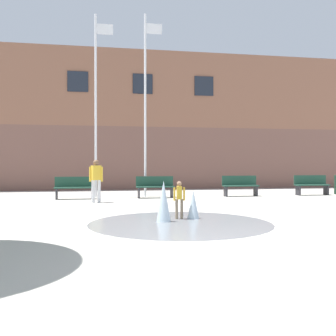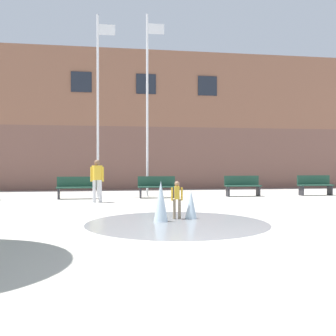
# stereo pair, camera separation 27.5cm
# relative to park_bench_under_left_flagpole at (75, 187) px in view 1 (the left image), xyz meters

# --- Properties ---
(ground_plane) EXTENTS (100.00, 100.00, 0.00)m
(ground_plane) POSITION_rel_park_bench_under_left_flagpole_xyz_m (3.39, -11.41, -0.48)
(ground_plane) COLOR #B2ADA3
(library_building) EXTENTS (36.00, 6.05, 7.79)m
(library_building) POSITION_rel_park_bench_under_left_flagpole_xyz_m (3.39, 8.21, 3.41)
(library_building) COLOR brown
(library_building) RESTS_ON ground
(splash_fountain) EXTENTS (4.43, 4.43, 1.02)m
(splash_fountain) POSITION_rel_park_bench_under_left_flagpole_xyz_m (2.88, -6.89, -0.21)
(splash_fountain) COLOR gray
(splash_fountain) RESTS_ON ground
(park_bench_under_left_flagpole) EXTENTS (1.60, 0.44, 0.91)m
(park_bench_under_left_flagpole) POSITION_rel_park_bench_under_left_flagpole_xyz_m (0.00, 0.00, 0.00)
(park_bench_under_left_flagpole) COLOR #28282D
(park_bench_under_left_flagpole) RESTS_ON ground
(park_bench_center) EXTENTS (1.60, 0.44, 0.91)m
(park_bench_center) POSITION_rel_park_bench_under_left_flagpole_xyz_m (3.32, -0.02, 0.00)
(park_bench_center) COLOR #28282D
(park_bench_center) RESTS_ON ground
(park_bench_near_trashcan) EXTENTS (1.60, 0.44, 0.91)m
(park_bench_near_trashcan) POSITION_rel_park_bench_under_left_flagpole_xyz_m (7.18, 0.16, 0.00)
(park_bench_near_trashcan) COLOR #28282D
(park_bench_near_trashcan) RESTS_ON ground
(park_bench_far_right) EXTENTS (1.60, 0.44, 0.91)m
(park_bench_far_right) POSITION_rel_park_bench_under_left_flagpole_xyz_m (10.63, 0.16, 0.00)
(park_bench_far_right) COLOR #28282D
(park_bench_far_right) RESTS_ON ground
(child_with_pink_shirt) EXTENTS (0.31, 0.22, 0.99)m
(child_with_pink_shirt) POSITION_rel_park_bench_under_left_flagpole_xyz_m (3.03, -6.45, 0.10)
(child_with_pink_shirt) COLOR #89755B
(child_with_pink_shirt) RESTS_ON ground
(teen_by_trashcan) EXTENTS (0.50, 0.34, 1.59)m
(teen_by_trashcan) POSITION_rel_park_bench_under_left_flagpole_xyz_m (0.87, -1.68, 0.45)
(teen_by_trashcan) COLOR silver
(teen_by_trashcan) RESTS_ON ground
(flagpole_left) EXTENTS (0.80, 0.10, 7.87)m
(flagpole_left) POSITION_rel_park_bench_under_left_flagpole_xyz_m (0.88, 0.73, 3.70)
(flagpole_left) COLOR silver
(flagpole_left) RESTS_ON ground
(flagpole_right) EXTENTS (0.80, 0.10, 8.02)m
(flagpole_right) POSITION_rel_park_bench_under_left_flagpole_xyz_m (3.03, 0.73, 3.77)
(flagpole_right) COLOR silver
(flagpole_right) RESTS_ON ground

